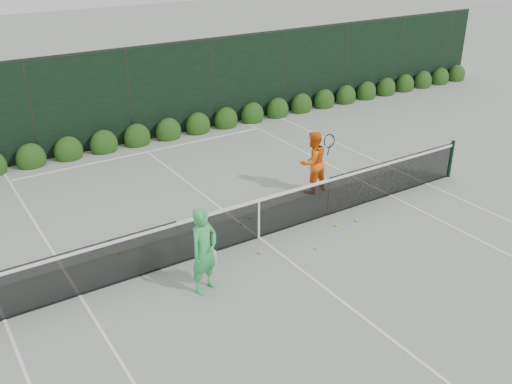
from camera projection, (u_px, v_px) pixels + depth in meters
ground at (259, 238)px, 12.97m from camera, size 80.00×80.00×0.00m
tennis_net at (258, 217)px, 12.73m from camera, size 12.90×0.10×1.07m
player_woman at (204, 251)px, 10.77m from camera, size 0.74×0.61×1.75m
player_man at (313, 162)px, 14.86m from camera, size 0.92×0.67×1.68m
court_lines at (259, 237)px, 12.97m from camera, size 11.03×23.83×0.01m
windscreen_fence at (341, 228)px, 10.26m from camera, size 32.00×21.07×3.06m
hedge_row at (137, 138)px, 18.30m from camera, size 31.66×0.65×0.94m
tennis_balls at (270, 234)px, 13.06m from camera, size 5.40×2.21×0.07m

